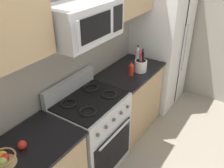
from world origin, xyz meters
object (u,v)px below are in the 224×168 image
at_px(microwave, 83,21).
at_px(bottle_hot_sauce, 131,69).
at_px(utensil_crock, 141,65).
at_px(apple_loose, 22,145).
at_px(range_oven, 91,133).
at_px(bottle_vinegar, 138,54).
at_px(refrigerator, 161,48).
at_px(fruit_basket, 3,159).

bearing_deg(microwave, bottle_hot_sauce, -8.02).
distance_m(utensil_crock, apple_loose, 1.74).
bearing_deg(range_oven, microwave, 90.06).
height_order(microwave, apple_loose, microwave).
xyz_separation_m(microwave, utensil_crock, (0.90, -0.15, -0.74)).
bearing_deg(bottle_vinegar, refrigerator, -8.52).
relative_size(bottle_vinegar, bottle_hot_sauce, 1.13).
distance_m(fruit_basket, bottle_hot_sauce, 1.76).
relative_size(fruit_basket, bottle_vinegar, 0.91).
height_order(fruit_basket, apple_loose, fruit_basket).
bearing_deg(bottle_vinegar, fruit_basket, -178.32).
xyz_separation_m(microwave, bottle_vinegar, (1.18, 0.05, -0.73)).
height_order(refrigerator, apple_loose, refrigerator).
height_order(range_oven, bottle_vinegar, bottle_vinegar).
bearing_deg(utensil_crock, bottle_hot_sauce, 164.69).
bearing_deg(apple_loose, bottle_vinegar, 1.57).
bearing_deg(utensil_crock, range_oven, 172.22).
height_order(range_oven, microwave, microwave).
relative_size(refrigerator, bottle_hot_sauce, 9.63).
relative_size(refrigerator, fruit_basket, 9.35).
xyz_separation_m(refrigerator, utensil_crock, (-0.88, -0.11, 0.08)).
distance_m(refrigerator, apple_loose, 2.62).
xyz_separation_m(range_oven, refrigerator, (1.78, -0.02, 0.44)).
xyz_separation_m(apple_loose, bottle_hot_sauce, (1.57, -0.10, 0.05)).
bearing_deg(microwave, fruit_basket, -179.05).
relative_size(refrigerator, apple_loose, 25.42).
bearing_deg(refrigerator, apple_loose, 179.23).
xyz_separation_m(refrigerator, microwave, (-1.78, 0.04, 0.82)).
distance_m(utensil_crock, bottle_vinegar, 0.34).
relative_size(apple_loose, bottle_hot_sauce, 0.38).
relative_size(fruit_basket, apple_loose, 2.72).
relative_size(range_oven, bottle_vinegar, 5.03).
bearing_deg(fruit_basket, microwave, 0.95).
relative_size(utensil_crock, bottle_hot_sauce, 1.59).
distance_m(apple_loose, bottle_hot_sauce, 1.58).
relative_size(apple_loose, bottle_vinegar, 0.33).
distance_m(bottle_vinegar, bottle_hot_sauce, 0.47).
relative_size(utensil_crock, apple_loose, 4.21).
distance_m(refrigerator, fruit_basket, 2.80).
distance_m(refrigerator, bottle_hot_sauce, 1.05).
xyz_separation_m(refrigerator, bottle_vinegar, (-0.60, 0.09, 0.09)).
bearing_deg(bottle_vinegar, bottle_hot_sauce, -161.10).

